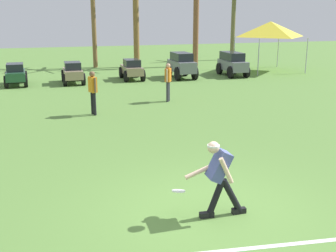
% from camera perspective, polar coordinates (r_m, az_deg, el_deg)
% --- Properties ---
extents(ground_plane, '(80.00, 80.00, 0.00)m').
position_cam_1_polar(ground_plane, '(7.92, 5.65, -11.44)').
color(ground_plane, '#5A853B').
extents(field_line_paint, '(18.33, 2.20, 0.01)m').
position_cam_1_polar(field_line_paint, '(6.86, 10.08, -16.09)').
color(field_line_paint, white).
rests_on(field_line_paint, ground_plane).
extents(frisbee_thrower, '(1.11, 0.49, 1.41)m').
position_cam_1_polar(frisbee_thrower, '(7.46, 6.94, -6.55)').
color(frisbee_thrower, black).
rests_on(frisbee_thrower, ground_plane).
extents(frisbee_in_flight, '(0.33, 0.33, 0.08)m').
position_cam_1_polar(frisbee_in_flight, '(7.54, 1.44, -8.79)').
color(frisbee_in_flight, white).
extents(teammate_near_sideline, '(0.35, 0.46, 1.56)m').
position_cam_1_polar(teammate_near_sideline, '(17.17, 0.01, 6.43)').
color(teammate_near_sideline, '#33333D').
rests_on(teammate_near_sideline, ground_plane).
extents(teammate_midfield, '(0.29, 0.49, 1.56)m').
position_cam_1_polar(teammate_midfield, '(15.09, -10.15, 4.98)').
color(teammate_midfield, black).
rests_on(teammate_midfield, ground_plane).
extents(parked_car_slot_a, '(1.13, 2.22, 1.10)m').
position_cam_1_polar(parked_car_slot_a, '(22.50, -19.94, 6.64)').
color(parked_car_slot_a, '#235133').
rests_on(parked_car_slot_a, ground_plane).
extents(parked_car_slot_b, '(1.10, 2.21, 1.10)m').
position_cam_1_polar(parked_car_slot_b, '(22.34, -12.77, 7.11)').
color(parked_car_slot_b, '#998466').
rests_on(parked_car_slot_b, ground_plane).
extents(parked_car_slot_c, '(1.13, 2.22, 1.10)m').
position_cam_1_polar(parked_car_slot_c, '(23.13, -4.93, 7.69)').
color(parked_car_slot_c, '#998466').
rests_on(parked_car_slot_c, ground_plane).
extents(parked_car_slot_d, '(1.16, 2.35, 1.40)m').
position_cam_1_polar(parked_car_slot_d, '(23.58, 1.85, 8.31)').
color(parked_car_slot_d, slate).
rests_on(parked_car_slot_d, ground_plane).
extents(parked_car_slot_e, '(1.23, 2.43, 1.34)m').
position_cam_1_polar(parked_car_slot_e, '(24.71, 8.73, 8.41)').
color(parked_car_slot_e, slate).
rests_on(parked_car_slot_e, ground_plane).
extents(palm_tree_far_left, '(3.78, 3.10, 5.14)m').
position_cam_1_polar(palm_tree_far_left, '(28.53, -10.09, 14.35)').
color(palm_tree_far_left, brown).
rests_on(palm_tree_far_left, ground_plane).
extents(palm_tree_left_of_centre, '(3.17, 3.51, 6.06)m').
position_cam_1_polar(palm_tree_left_of_centre, '(28.53, -4.39, 14.95)').
color(palm_tree_left_of_centre, brown).
rests_on(palm_tree_left_of_centre, ground_plane).
extents(palm_tree_right_of_centre, '(3.64, 3.44, 7.30)m').
position_cam_1_polar(palm_tree_right_of_centre, '(29.00, 3.84, 16.43)').
color(palm_tree_right_of_centre, brown).
rests_on(palm_tree_right_of_centre, ground_plane).
extents(palm_tree_far_right, '(3.45, 3.59, 5.17)m').
position_cam_1_polar(palm_tree_far_right, '(33.31, 8.93, 14.36)').
color(palm_tree_far_right, brown).
rests_on(palm_tree_far_right, ground_plane).
extents(event_tent, '(3.36, 3.36, 3.02)m').
position_cam_1_polar(event_tent, '(27.10, 13.72, 12.63)').
color(event_tent, '#B2B5BA').
rests_on(event_tent, ground_plane).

